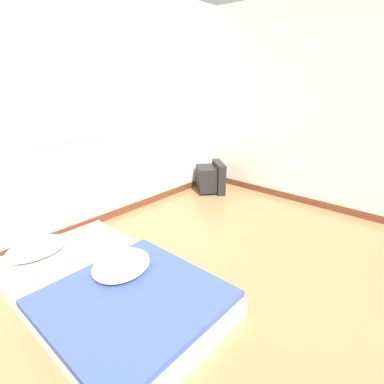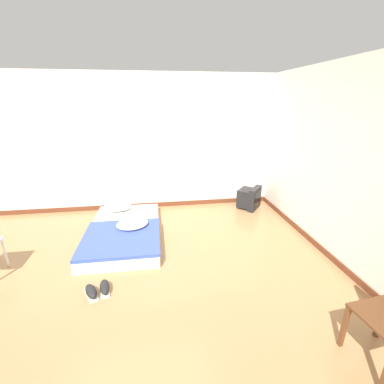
{
  "view_description": "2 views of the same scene",
  "coord_description": "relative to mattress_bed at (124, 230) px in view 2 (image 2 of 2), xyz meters",
  "views": [
    {
      "loc": [
        -1.15,
        -0.49,
        1.61
      ],
      "look_at": [
        1.24,
        1.61,
        0.42
      ],
      "focal_mm": 28.0,
      "sensor_mm": 36.0,
      "label": 1
    },
    {
      "loc": [
        0.4,
        -2.55,
        2.09
      ],
      "look_at": [
        1.02,
        1.63,
        0.59
      ],
      "focal_mm": 24.0,
      "sensor_mm": 36.0,
      "label": 2
    }
  ],
  "objects": [
    {
      "name": "ground_plane",
      "position": [
        0.14,
        -1.31,
        -0.1
      ],
      "size": [
        20.0,
        20.0,
        0.0
      ],
      "primitive_type": "plane",
      "color": "#997047"
    },
    {
      "name": "wall_back",
      "position": [
        0.15,
        1.22,
        1.19
      ],
      "size": [
        7.95,
        0.08,
        2.6
      ],
      "color": "silver",
      "rests_on": "ground_plane"
    },
    {
      "name": "wall_right",
      "position": [
        2.95,
        -1.31,
        1.18
      ],
      "size": [
        0.08,
        7.39,
        2.6
      ],
      "color": "silver",
      "rests_on": "ground_plane"
    },
    {
      "name": "mattress_bed",
      "position": [
        0.0,
        0.0,
        0.0
      ],
      "size": [
        1.14,
        1.95,
        0.29
      ],
      "color": "silver",
      "rests_on": "ground_plane"
    },
    {
      "name": "crt_tv",
      "position": [
        2.44,
        0.84,
        0.11
      ],
      "size": [
        0.57,
        0.57,
        0.45
      ],
      "color": "black",
      "rests_on": "ground_plane"
    },
    {
      "name": "sneaker_pair",
      "position": [
        -0.17,
        -1.32,
        -0.05
      ],
      "size": [
        0.33,
        0.33,
        0.1
      ],
      "color": "silver",
      "rests_on": "ground_plane"
    }
  ]
}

